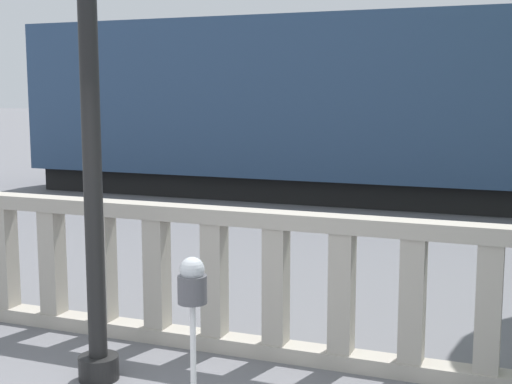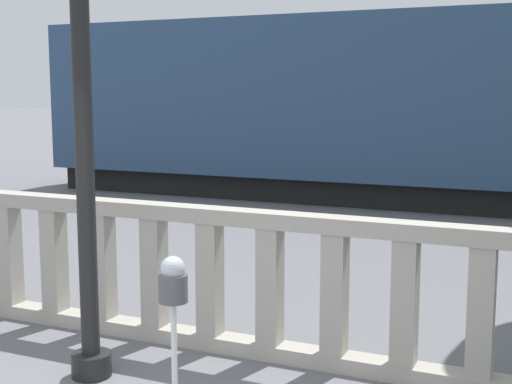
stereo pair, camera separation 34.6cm
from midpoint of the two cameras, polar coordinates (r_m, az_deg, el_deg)
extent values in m
cube|color=#ADA599|center=(6.72, -2.40, -12.18)|extent=(14.65, 0.24, 0.14)
cube|color=#ADA599|center=(6.41, -2.47, -2.04)|extent=(14.65, 0.24, 0.14)
cube|color=#ADA599|center=(8.01, -20.62, -4.89)|extent=(0.20, 0.20, 1.06)
cube|color=#ADA599|center=(7.63, -17.22, -5.37)|extent=(0.20, 0.20, 1.06)
cube|color=#ADA599|center=(7.27, -13.47, -5.88)|extent=(0.20, 0.20, 1.06)
cube|color=#ADA599|center=(6.95, -9.34, -6.42)|extent=(0.20, 0.20, 1.06)
cube|color=#ADA599|center=(6.66, -4.83, -6.96)|extent=(0.20, 0.20, 1.06)
cube|color=#ADA599|center=(6.43, 0.06, -7.50)|extent=(0.20, 0.20, 1.06)
cube|color=#ADA599|center=(6.24, 5.29, -8.02)|extent=(0.20, 0.20, 1.06)
cube|color=#ADA599|center=(6.10, 10.82, -8.49)|extent=(0.20, 0.20, 1.06)
cube|color=#ADA599|center=(6.03, 16.56, -8.90)|extent=(0.20, 0.20, 1.06)
cylinder|color=black|center=(6.32, -14.05, -13.47)|extent=(0.34, 0.34, 0.20)
cylinder|color=black|center=(5.92, -15.01, 13.19)|extent=(0.15, 0.15, 5.50)
cylinder|color=silver|center=(4.98, -7.08, -14.34)|extent=(0.04, 0.04, 1.00)
cylinder|color=#4C4C51|center=(4.79, -7.20, -7.74)|extent=(0.20, 0.20, 0.19)
sphere|color=#B2B7BC|center=(4.75, -7.23, -6.17)|extent=(0.17, 0.17, 0.17)
cube|color=black|center=(15.44, 16.22, -0.16)|extent=(19.93, 2.12, 0.55)
cube|color=navy|center=(15.30, 16.51, 7.22)|extent=(20.33, 2.65, 3.42)
cube|color=black|center=(34.12, 19.45, 4.03)|extent=(18.49, 2.44, 0.55)
camera|label=1|loc=(0.17, -91.34, -0.19)|focal=50.00mm
camera|label=2|loc=(0.17, 88.66, 0.19)|focal=50.00mm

